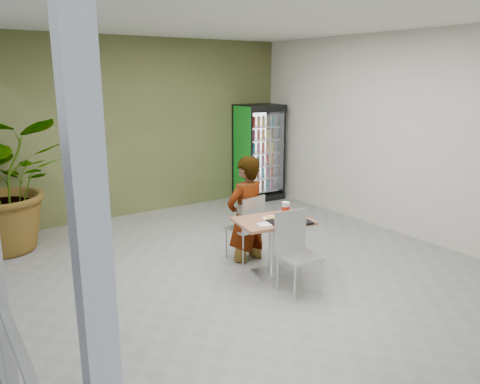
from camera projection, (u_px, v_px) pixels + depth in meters
The scene contains 12 objects.
ground at pixel (252, 275), 6.09m from camera, with size 7.00×7.00×0.00m, color gray.
room_envelope at pixel (252, 154), 5.70m from camera, with size 6.00×7.00×3.20m, color silver, non-canonical shape.
dining_table at pixel (273, 235), 5.99m from camera, with size 1.03×0.80×0.75m.
chair_far at pixel (249, 223), 6.47m from camera, with size 0.47×0.47×0.93m.
chair_near at pixel (295, 245), 5.56m from camera, with size 0.48×0.48×0.97m.
seated_woman at pixel (246, 219), 6.49m from camera, with size 0.66×0.42×1.78m, color black.
pizza_plate at pixel (272, 218), 5.96m from camera, with size 0.31×0.24×0.03m.
soda_cup at pixel (286, 209), 6.07m from camera, with size 0.11×0.11×0.19m.
napkin_stack at pixel (264, 225), 5.69m from camera, with size 0.16×0.16×0.02m, color white.
cafeteria_tray at pixel (290, 222), 5.79m from camera, with size 0.49×0.36×0.03m, color black.
beverage_fridge at pixel (259, 152), 9.67m from camera, with size 0.94×0.74×1.95m.
potted_plant at pixel (5, 184), 6.77m from camera, with size 1.79×1.55×1.99m, color #346C2B.
Camera 1 is at (-3.30, -4.58, 2.54)m, focal length 35.00 mm.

